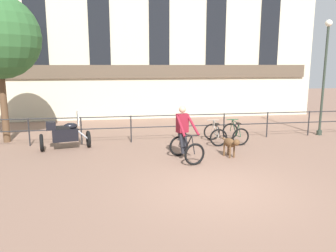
{
  "coord_description": "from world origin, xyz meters",
  "views": [
    {
      "loc": [
        -2.47,
        -7.29,
        3.01
      ],
      "look_at": [
        -0.81,
        2.86,
        1.05
      ],
      "focal_mm": 35.0,
      "sensor_mm": 36.0,
      "label": 1
    }
  ],
  "objects_px": {
    "dog": "(231,143)",
    "parked_bicycle_mid_left": "(235,133)",
    "parked_motorcycle": "(65,134)",
    "parked_bicycle_near_lamp": "(215,134)",
    "street_lamp": "(324,72)",
    "cyclist_with_bike": "(185,136)"
  },
  "relations": [
    {
      "from": "cyclist_with_bike",
      "to": "dog",
      "type": "distance_m",
      "value": 1.56
    },
    {
      "from": "parked_motorcycle",
      "to": "street_lamp",
      "type": "height_order",
      "value": "street_lamp"
    },
    {
      "from": "parked_bicycle_mid_left",
      "to": "parked_motorcycle",
      "type": "bearing_deg",
      "value": -1.01
    },
    {
      "from": "parked_motorcycle",
      "to": "parked_bicycle_mid_left",
      "type": "height_order",
      "value": "parked_motorcycle"
    },
    {
      "from": "dog",
      "to": "parked_bicycle_mid_left",
      "type": "relative_size",
      "value": 0.79
    },
    {
      "from": "cyclist_with_bike",
      "to": "dog",
      "type": "bearing_deg",
      "value": -15.27
    },
    {
      "from": "cyclist_with_bike",
      "to": "street_lamp",
      "type": "relative_size",
      "value": 0.36
    },
    {
      "from": "parked_bicycle_near_lamp",
      "to": "cyclist_with_bike",
      "type": "bearing_deg",
      "value": 53.24
    },
    {
      "from": "dog",
      "to": "parked_bicycle_near_lamp",
      "type": "height_order",
      "value": "parked_bicycle_near_lamp"
    },
    {
      "from": "parked_bicycle_near_lamp",
      "to": "street_lamp",
      "type": "height_order",
      "value": "street_lamp"
    },
    {
      "from": "cyclist_with_bike",
      "to": "street_lamp",
      "type": "bearing_deg",
      "value": 7.87
    },
    {
      "from": "dog",
      "to": "parked_bicycle_near_lamp",
      "type": "xyz_separation_m",
      "value": [
        0.09,
        1.97,
        -0.11
      ]
    },
    {
      "from": "cyclist_with_bike",
      "to": "parked_bicycle_near_lamp",
      "type": "relative_size",
      "value": 1.48
    },
    {
      "from": "parked_bicycle_near_lamp",
      "to": "parked_bicycle_mid_left",
      "type": "relative_size",
      "value": 1.02
    },
    {
      "from": "parked_bicycle_mid_left",
      "to": "parked_bicycle_near_lamp",
      "type": "bearing_deg",
      "value": -1.48
    },
    {
      "from": "parked_bicycle_near_lamp",
      "to": "parked_bicycle_mid_left",
      "type": "bearing_deg",
      "value": -176.87
    },
    {
      "from": "parked_motorcycle",
      "to": "dog",
      "type": "bearing_deg",
      "value": -121.02
    },
    {
      "from": "dog",
      "to": "parked_bicycle_mid_left",
      "type": "xyz_separation_m",
      "value": [
        0.9,
        1.97,
        -0.11
      ]
    },
    {
      "from": "parked_motorcycle",
      "to": "parked_bicycle_mid_left",
      "type": "bearing_deg",
      "value": -101.22
    },
    {
      "from": "dog",
      "to": "street_lamp",
      "type": "bearing_deg",
      "value": 10.42
    },
    {
      "from": "parked_motorcycle",
      "to": "parked_bicycle_near_lamp",
      "type": "distance_m",
      "value": 5.56
    },
    {
      "from": "parked_motorcycle",
      "to": "parked_bicycle_mid_left",
      "type": "xyz_separation_m",
      "value": [
        6.37,
        0.05,
        -0.2
      ]
    }
  ]
}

